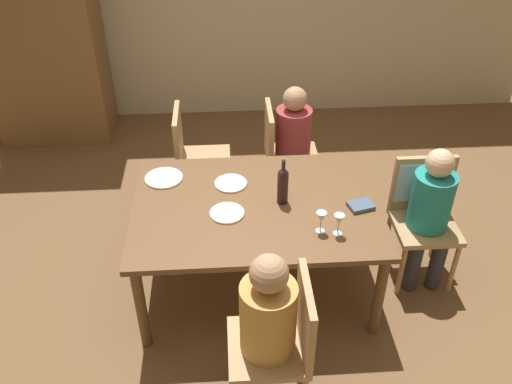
{
  "coord_description": "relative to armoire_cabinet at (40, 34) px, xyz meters",
  "views": [
    {
      "loc": [
        -0.19,
        -2.91,
        2.94
      ],
      "look_at": [
        0.0,
        0.0,
        0.82
      ],
      "focal_mm": 38.29,
      "sensor_mm": 36.0,
      "label": 1
    }
  ],
  "objects": [
    {
      "name": "ground_plane",
      "position": [
        1.93,
        -2.35,
        -1.1
      ],
      "size": [
        10.0,
        10.0,
        0.0
      ],
      "primitive_type": "plane",
      "color": "brown"
    },
    {
      "name": "armoire_cabinet",
      "position": [
        0.0,
        0.0,
        0.0
      ],
      "size": [
        1.18,
        0.62,
        2.18
      ],
      "color": "brown",
      "rests_on": "ground_plane"
    },
    {
      "name": "dining_table",
      "position": [
        1.93,
        -2.35,
        -0.45
      ],
      "size": [
        1.66,
        1.19,
        0.72
      ],
      "color": "brown",
      "rests_on": "ground_plane"
    },
    {
      "name": "chair_right_end",
      "position": [
        3.14,
        -2.22,
        -0.5
      ],
      "size": [
        0.44,
        0.46,
        0.92
      ],
      "rotation": [
        0.0,
        0.0,
        3.14
      ],
      "color": "tan",
      "rests_on": "ground_plane"
    },
    {
      "name": "chair_near",
      "position": [
        2.02,
        -3.32,
        -0.56
      ],
      "size": [
        0.44,
        0.44,
        0.92
      ],
      "rotation": [
        0.0,
        0.0,
        1.57
      ],
      "color": "tan",
      "rests_on": "ground_plane"
    },
    {
      "name": "chair_far_right",
      "position": [
        2.22,
        -1.37,
        -0.56
      ],
      "size": [
        0.44,
        0.44,
        0.92
      ],
      "rotation": [
        0.0,
        0.0,
        -1.57
      ],
      "color": "tan",
      "rests_on": "ground_plane"
    },
    {
      "name": "chair_far_left",
      "position": [
        1.47,
        -1.37,
        -0.56
      ],
      "size": [
        0.44,
        0.44,
        0.92
      ],
      "rotation": [
        0.0,
        0.0,
        -1.57
      ],
      "color": "tan",
      "rests_on": "ground_plane"
    },
    {
      "name": "person_woman_host",
      "position": [
        3.14,
        -2.37,
        -0.46
      ],
      "size": [
        0.29,
        0.33,
        1.09
      ],
      "rotation": [
        0.0,
        0.0,
        3.14
      ],
      "color": "#33333D",
      "rests_on": "ground_plane"
    },
    {
      "name": "person_man_bearded",
      "position": [
        1.9,
        -3.32,
        -0.44
      ],
      "size": [
        0.35,
        0.3,
        1.13
      ],
      "rotation": [
        0.0,
        0.0,
        1.57
      ],
      "color": "#33333D",
      "rests_on": "ground_plane"
    },
    {
      "name": "person_man_guest",
      "position": [
        2.33,
        -1.37,
        -0.45
      ],
      "size": [
        0.34,
        0.29,
        1.11
      ],
      "rotation": [
        0.0,
        0.0,
        -1.57
      ],
      "color": "#33333D",
      "rests_on": "ground_plane"
    },
    {
      "name": "wine_bottle_tall_green",
      "position": [
        2.11,
        -2.33,
        -0.23
      ],
      "size": [
        0.07,
        0.07,
        0.33
      ],
      "color": "black",
      "rests_on": "dining_table"
    },
    {
      "name": "wine_glass_near_left",
      "position": [
        2.31,
        -2.66,
        -0.27
      ],
      "size": [
        0.07,
        0.07,
        0.15
      ],
      "color": "silver",
      "rests_on": "dining_table"
    },
    {
      "name": "wine_glass_centre",
      "position": [
        2.42,
        -2.69,
        -0.27
      ],
      "size": [
        0.07,
        0.07,
        0.15
      ],
      "color": "silver",
      "rests_on": "dining_table"
    },
    {
      "name": "dinner_plate_host",
      "position": [
        1.73,
        -2.44,
        -0.37
      ],
      "size": [
        0.23,
        0.23,
        0.01
      ],
      "primitive_type": "cylinder",
      "color": "white",
      "rests_on": "dining_table"
    },
    {
      "name": "dinner_plate_guest_left",
      "position": [
        1.77,
        -2.1,
        -0.37
      ],
      "size": [
        0.23,
        0.23,
        0.01
      ],
      "primitive_type": "cylinder",
      "color": "white",
      "rests_on": "dining_table"
    },
    {
      "name": "dinner_plate_guest_right",
      "position": [
        1.29,
        -2.01,
        -0.37
      ],
      "size": [
        0.27,
        0.27,
        0.01
      ],
      "primitive_type": "cylinder",
      "color": "white",
      "rests_on": "dining_table"
    },
    {
      "name": "folded_napkin",
      "position": [
        2.62,
        -2.43,
        -0.36
      ],
      "size": [
        0.19,
        0.16,
        0.03
      ],
      "primitive_type": "cube",
      "rotation": [
        0.0,
        0.0,
        0.26
      ],
      "color": "#4C5B75",
      "rests_on": "dining_table"
    },
    {
      "name": "handbag",
      "position": [
        1.91,
        -1.37,
        -0.99
      ],
      "size": [
        0.17,
        0.3,
        0.22
      ],
      "primitive_type": "cube",
      "rotation": [
        0.0,
        0.0,
        -1.39
      ],
      "color": "brown",
      "rests_on": "ground_plane"
    }
  ]
}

